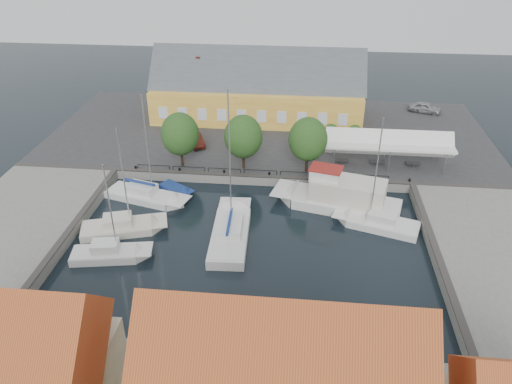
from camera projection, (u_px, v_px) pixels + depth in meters
The scene contains 18 objects.
ground at pixel (249, 238), 45.98m from camera, with size 140.00×140.00×0.00m, color black.
north_quay at pixel (269, 135), 65.56m from camera, with size 56.00×26.00×1.00m, color #2D2D30.
west_quay at pixel (10, 232), 45.93m from camera, with size 12.00×24.00×1.00m, color slate.
east_quay at pixel (505, 262), 42.08m from camera, with size 12.00×24.00×1.00m, color slate.
quay_edge_fittings at pixel (255, 202), 49.54m from camera, with size 56.00×24.72×0.40m.
warehouse at pixel (254, 92), 68.44m from camera, with size 28.56×14.00×9.55m.
tent_canopy at pixel (389, 143), 55.42m from camera, with size 14.00×4.00×2.83m.
quay_trees at pixel (243, 137), 54.06m from camera, with size 18.20×4.20×6.30m.
car_silver at pixel (425, 108), 70.72m from camera, with size 1.80×4.49×1.53m, color #9FA1A6.
car_red at pixel (195, 139), 61.32m from camera, with size 1.51×4.33×1.43m, color #581D14.
center_sailboat at pixel (231, 234), 45.97m from camera, with size 3.65×10.86×14.42m.
trawler at pixel (341, 199), 50.18m from camera, with size 13.48×6.86×5.00m.
east_boat_a at pixel (378, 224), 47.53m from camera, with size 8.47×5.06×11.54m.
west_boat_a at pixel (146, 197), 51.94m from camera, with size 9.44×4.95×12.08m.
west_boat_b at pixel (122, 229), 46.90m from camera, with size 8.35×4.90×10.97m.
west_boat_c at pixel (110, 255), 43.32m from camera, with size 7.24×3.41×9.68m.
launch_sw at pixel (78, 326), 36.24m from camera, with size 5.54×3.10×0.98m.
launch_nw at pixel (176, 191), 53.48m from camera, with size 4.42×3.67×0.88m.
Camera 1 is at (4.41, -37.46, 26.65)m, focal length 35.00 mm.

